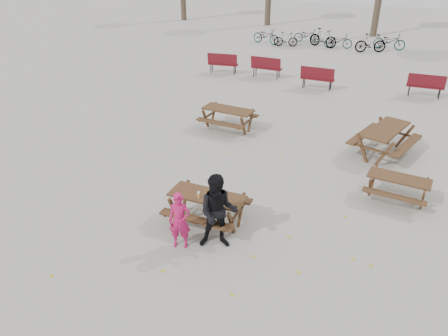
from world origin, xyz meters
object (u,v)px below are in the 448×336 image
at_px(picnic_table_east, 397,189).
at_px(picnic_table_far, 384,141).
at_px(food_tray, 211,196).
at_px(child, 180,221).
at_px(picnic_table_north, 228,119).
at_px(soda_bottle, 199,195).
at_px(adult, 218,212).
at_px(main_picnic_table, 207,202).

relative_size(picnic_table_east, picnic_table_far, 0.76).
distance_m(food_tray, picnic_table_far, 6.57).
height_order(child, picnic_table_north, child).
relative_size(soda_bottle, picnic_table_east, 0.11).
height_order(adult, picnic_table_north, adult).
bearing_deg(picnic_table_north, picnic_table_far, 5.42).
distance_m(soda_bottle, picnic_table_east, 5.25).
bearing_deg(picnic_table_far, food_tray, 165.15).
height_order(food_tray, picnic_table_far, picnic_table_far).
bearing_deg(picnic_table_north, adult, -64.46).
relative_size(soda_bottle, picnic_table_north, 0.09).
xyz_separation_m(child, adult, (0.77, 0.35, 0.22)).
bearing_deg(picnic_table_east, adult, -129.03).
bearing_deg(main_picnic_table, child, -98.58).
xyz_separation_m(main_picnic_table, picnic_table_east, (4.10, 2.89, -0.25)).
xyz_separation_m(main_picnic_table, adult, (0.61, -0.71, 0.30)).
bearing_deg(food_tray, child, -104.96).
relative_size(food_tray, adult, 0.10).
bearing_deg(picnic_table_east, child, -132.05).
distance_m(adult, picnic_table_north, 6.66).
xyz_separation_m(soda_bottle, child, (-0.04, -0.87, -0.17)).
xyz_separation_m(food_tray, picnic_table_east, (3.99, 2.93, -0.46)).
bearing_deg(picnic_table_far, child, 167.36).
xyz_separation_m(food_tray, soda_bottle, (-0.24, -0.15, 0.05)).
distance_m(picnic_table_east, picnic_table_far, 2.76).
bearing_deg(soda_bottle, adult, -35.41).
xyz_separation_m(main_picnic_table, picnic_table_far, (3.50, 5.58, -0.14)).
xyz_separation_m(food_tray, child, (-0.27, -1.02, -0.12)).
distance_m(main_picnic_table, picnic_table_north, 5.77).
xyz_separation_m(main_picnic_table, soda_bottle, (-0.13, -0.19, 0.26)).
height_order(child, adult, adult).
height_order(main_picnic_table, soda_bottle, soda_bottle).
relative_size(main_picnic_table, adult, 1.01).
distance_m(main_picnic_table, picnic_table_far, 6.59).
bearing_deg(soda_bottle, main_picnic_table, 56.64).
bearing_deg(food_tray, picnic_table_far, 58.95).
xyz_separation_m(main_picnic_table, food_tray, (0.11, -0.04, 0.21)).
height_order(soda_bottle, picnic_table_east, soda_bottle).
bearing_deg(food_tray, main_picnic_table, 159.70).
bearing_deg(soda_bottle, child, -92.30).
distance_m(main_picnic_table, soda_bottle, 0.35).
distance_m(child, adult, 0.87).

